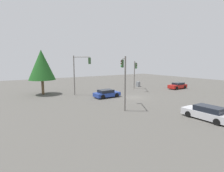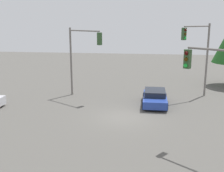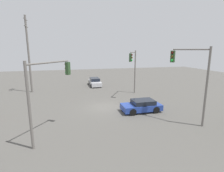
{
  "view_description": "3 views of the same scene",
  "coord_description": "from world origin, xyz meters",
  "views": [
    {
      "loc": [
        21.37,
        -18.03,
        5.78
      ],
      "look_at": [
        -1.48,
        -3.03,
        1.92
      ],
      "focal_mm": 28.0,
      "sensor_mm": 36.0,
      "label": 1
    },
    {
      "loc": [
        -1.79,
        19.68,
        7.07
      ],
      "look_at": [
        1.12,
        -2.08,
        1.87
      ],
      "focal_mm": 45.0,
      "sensor_mm": 36.0,
      "label": 2
    },
    {
      "loc": [
        -18.79,
        3.99,
        6.5
      ],
      "look_at": [
        1.03,
        -1.11,
        2.21
      ],
      "focal_mm": 28.0,
      "sensor_mm": 36.0,
      "label": 3
    }
  ],
  "objects": [
    {
      "name": "sedan_blue",
      "position": [
        -2.35,
        -3.5,
        0.62
      ],
      "size": [
        2.07,
        4.16,
        1.26
      ],
      "color": "#233D93",
      "rests_on": "ground_plane"
    },
    {
      "name": "traffic_signal_cross",
      "position": [
        -6.15,
        -6.4,
        4.56
      ],
      "size": [
        2.73,
        2.11,
        6.75
      ],
      "rotation": [
        0.0,
        0.0,
        0.63
      ],
      "color": "slate",
      "rests_on": "ground_plane"
    },
    {
      "name": "traffic_signal_main",
      "position": [
        4.26,
        -5.05,
        4.36
      ],
      "size": [
        3.4,
        2.22,
        6.37
      ],
      "rotation": [
        0.0,
        0.0,
        2.59
      ],
      "color": "slate",
      "rests_on": "ground_plane"
    },
    {
      "name": "ground_plane",
      "position": [
        0.0,
        0.0,
        0.0
      ],
      "size": [
        80.0,
        80.0,
        0.0
      ],
      "primitive_type": "plane",
      "color": "#54514C"
    }
  ]
}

